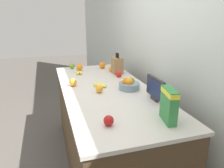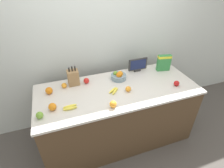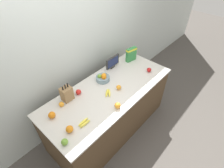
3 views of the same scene
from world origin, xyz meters
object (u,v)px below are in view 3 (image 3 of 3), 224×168
at_px(orange_front_right, 52,115).
at_px(apple_leftmost, 65,142).
at_px(banana_bunch_left, 108,93).
at_px(knife_block, 67,94).
at_px(small_monitor, 113,62).
at_px(orange_front_center, 61,104).
at_px(apple_middle, 149,70).
at_px(orange_front_left, 119,87).
at_px(orange_mid_right, 69,129).
at_px(banana_bunch_right, 84,123).
at_px(fruit_bowl, 103,78).
at_px(orange_near_bowl, 118,105).
at_px(apple_rightmost, 78,92).
at_px(cereal_box, 131,54).

bearing_deg(orange_front_right, apple_leftmost, -105.39).
xyz_separation_m(banana_bunch_left, orange_front_right, (-0.78, 0.23, 0.03)).
distance_m(knife_block, small_monitor, 0.97).
bearing_deg(orange_front_center, apple_middle, -17.52).
bearing_deg(orange_front_left, orange_mid_right, -177.28).
distance_m(knife_block, banana_bunch_right, 0.50).
relative_size(fruit_bowl, apple_leftmost, 2.79).
relative_size(small_monitor, orange_near_bowl, 3.57).
bearing_deg(banana_bunch_left, orange_front_left, -16.93).
height_order(banana_bunch_right, orange_mid_right, orange_mid_right).
distance_m(knife_block, banana_bunch_left, 0.58).
xyz_separation_m(banana_bunch_right, apple_rightmost, (0.29, 0.45, 0.02)).
height_order(cereal_box, fruit_bowl, cereal_box).
xyz_separation_m(orange_mid_right, orange_front_left, (0.93, 0.04, -0.01)).
height_order(fruit_bowl, apple_middle, fruit_bowl).
height_order(knife_block, orange_front_right, knife_block).
relative_size(cereal_box, orange_front_left, 3.37).
distance_m(banana_bunch_right, orange_mid_right, 0.19).
bearing_deg(orange_front_center, orange_front_right, -159.93).
bearing_deg(fruit_bowl, banana_bunch_right, -151.51).
distance_m(small_monitor, orange_front_center, 1.11).
distance_m(orange_mid_right, orange_front_right, 0.33).
bearing_deg(orange_front_center, orange_near_bowl, -49.99).
relative_size(small_monitor, apple_leftmost, 3.83).
distance_m(fruit_bowl, orange_near_bowl, 0.60).
distance_m(fruit_bowl, orange_front_right, 0.95).
bearing_deg(orange_front_left, cereal_box, 24.65).
relative_size(knife_block, apple_rightmost, 3.96).
bearing_deg(cereal_box, apple_rightmost, -170.13).
xyz_separation_m(banana_bunch_right, orange_near_bowl, (0.47, -0.13, 0.02)).
bearing_deg(orange_front_right, cereal_box, 1.68).
xyz_separation_m(fruit_bowl, orange_front_right, (-0.95, -0.03, -0.00)).
bearing_deg(cereal_box, orange_near_bowl, -140.00).
relative_size(fruit_bowl, apple_middle, 2.89).
bearing_deg(orange_front_right, orange_near_bowl, -36.82).
height_order(cereal_box, orange_mid_right, cereal_box).
height_order(knife_block, cereal_box, knife_block).
xyz_separation_m(small_monitor, apple_middle, (0.32, -0.52, -0.08)).
distance_m(banana_bunch_right, orange_front_right, 0.42).
bearing_deg(apple_rightmost, banana_bunch_left, -47.00).
relative_size(small_monitor, fruit_bowl, 1.37).
bearing_deg(fruit_bowl, apple_rightmost, 174.35).
relative_size(apple_middle, orange_near_bowl, 0.90).
bearing_deg(orange_front_right, fruit_bowl, 2.06).
relative_size(knife_block, apple_middle, 4.15).
bearing_deg(apple_middle, orange_front_right, 166.76).
distance_m(fruit_bowl, orange_mid_right, 0.99).
xyz_separation_m(fruit_bowl, orange_front_left, (0.01, -0.32, -0.01)).
bearing_deg(orange_mid_right, apple_rightmost, 40.80).
height_order(cereal_box, orange_near_bowl, cereal_box).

